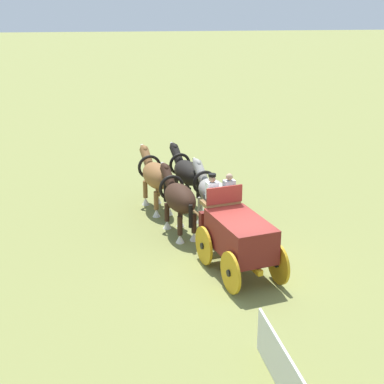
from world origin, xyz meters
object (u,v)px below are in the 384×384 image
at_px(show_wagon, 238,235).
at_px(draft_horse_lead_near, 155,176).
at_px(draft_horse_rear_near, 179,198).
at_px(draft_horse_lead_off, 187,173).
at_px(draft_horse_rear_off, 213,193).

relative_size(show_wagon, draft_horse_lead_near, 1.84).
bearing_deg(draft_horse_rear_near, draft_horse_lead_near, 15.18).
bearing_deg(draft_horse_lead_off, show_wagon, -170.99).
height_order(draft_horse_lead_near, draft_horse_lead_off, draft_horse_lead_near).
xyz_separation_m(draft_horse_rear_near, draft_horse_lead_off, (2.86, -0.57, 0.01)).
relative_size(draft_horse_lead_near, draft_horse_lead_off, 0.99).
height_order(draft_horse_rear_off, draft_horse_lead_near, draft_horse_lead_near).
height_order(draft_horse_rear_off, draft_horse_lead_off, draft_horse_rear_off).
distance_m(draft_horse_rear_off, draft_horse_lead_near, 2.90).
bearing_deg(show_wagon, draft_horse_rear_off, 4.38).
xyz_separation_m(draft_horse_rear_near, draft_horse_lead_near, (2.51, 0.68, 0.04)).
xyz_separation_m(show_wagon, draft_horse_lead_near, (5.62, 2.20, 0.15)).
relative_size(show_wagon, draft_horse_rear_near, 1.87).
xyz_separation_m(draft_horse_rear_off, draft_horse_lead_off, (2.51, 0.68, -0.00)).
bearing_deg(draft_horse_lead_off, draft_horse_lead_near, 105.61).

